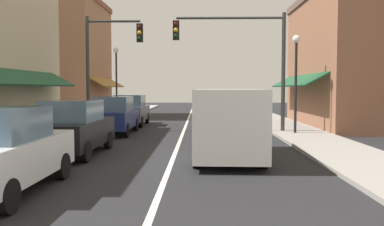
# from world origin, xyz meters

# --- Properties ---
(ground_plane) EXTENTS (80.00, 80.00, 0.00)m
(ground_plane) POSITION_xyz_m (0.00, 18.00, 0.00)
(ground_plane) COLOR black
(sidewalk_left) EXTENTS (2.60, 56.00, 0.12)m
(sidewalk_left) POSITION_xyz_m (-5.50, 18.00, 0.06)
(sidewalk_left) COLOR #A39E99
(sidewalk_left) RESTS_ON ground
(sidewalk_right) EXTENTS (2.60, 56.00, 0.12)m
(sidewalk_right) POSITION_xyz_m (5.50, 18.00, 0.06)
(sidewalk_right) COLOR gray
(sidewalk_right) RESTS_ON ground
(lane_center_stripe) EXTENTS (0.14, 52.00, 0.01)m
(lane_center_stripe) POSITION_xyz_m (0.00, 18.00, 0.00)
(lane_center_stripe) COLOR silver
(lane_center_stripe) RESTS_ON ground
(storefront_right_block) EXTENTS (6.69, 10.20, 7.51)m
(storefront_right_block) POSITION_xyz_m (9.49, 20.00, 3.76)
(storefront_right_block) COLOR #8E5B42
(storefront_right_block) RESTS_ON ground
(storefront_far_left) EXTENTS (6.82, 8.20, 8.87)m
(storefront_far_left) POSITION_xyz_m (-9.55, 28.00, 4.44)
(storefront_far_left) COLOR #9E6B4C
(storefront_far_left) RESTS_ON ground
(parked_car_nearest_left) EXTENTS (1.80, 4.11, 1.77)m
(parked_car_nearest_left) POSITION_xyz_m (-3.23, 5.11, 0.88)
(parked_car_nearest_left) COLOR silver
(parked_car_nearest_left) RESTS_ON ground
(parked_car_second_left) EXTENTS (1.84, 4.13, 1.77)m
(parked_car_second_left) POSITION_xyz_m (-3.26, 9.98, 0.88)
(parked_car_second_left) COLOR black
(parked_car_second_left) RESTS_ON ground
(parked_car_third_left) EXTENTS (1.80, 4.11, 1.77)m
(parked_car_third_left) POSITION_xyz_m (-3.21, 16.01, 0.88)
(parked_car_third_left) COLOR navy
(parked_car_third_left) RESTS_ON ground
(parked_car_far_left) EXTENTS (1.80, 4.11, 1.77)m
(parked_car_far_left) POSITION_xyz_m (-3.22, 20.51, 0.88)
(parked_car_far_left) COLOR #4C5156
(parked_car_far_left) RESTS_ON ground
(van_in_lane) EXTENTS (2.11, 5.23, 2.12)m
(van_in_lane) POSITION_xyz_m (1.68, 9.50, 1.15)
(van_in_lane) COLOR silver
(van_in_lane) RESTS_ON ground
(traffic_signal_mast_arm) EXTENTS (5.35, 0.50, 5.73)m
(traffic_signal_mast_arm) POSITION_xyz_m (2.96, 16.51, 3.93)
(traffic_signal_mast_arm) COLOR #333333
(traffic_signal_mast_arm) RESTS_ON ground
(traffic_signal_left_corner) EXTENTS (2.90, 0.50, 5.72)m
(traffic_signal_left_corner) POSITION_xyz_m (-3.88, 17.27, 3.75)
(traffic_signal_left_corner) COLOR #333333
(traffic_signal_left_corner) RESTS_ON ground
(street_lamp_right_mid) EXTENTS (0.36, 0.36, 4.55)m
(street_lamp_right_mid) POSITION_xyz_m (5.17, 15.61, 3.09)
(street_lamp_right_mid) COLOR black
(street_lamp_right_mid) RESTS_ON ground
(street_lamp_left_far) EXTENTS (0.36, 0.36, 4.92)m
(street_lamp_left_far) POSITION_xyz_m (-4.87, 24.58, 3.30)
(street_lamp_left_far) COLOR black
(street_lamp_left_far) RESTS_ON ground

